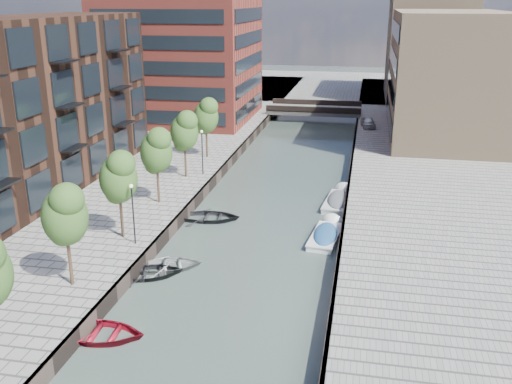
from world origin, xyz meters
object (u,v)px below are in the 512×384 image
(tree_2, at_px, (64,213))
(sloop_1, at_px, (149,276))
(motorboat_4, at_px, (339,200))
(tree_3, at_px, (118,176))
(bridge, at_px, (315,110))
(sloop_2, at_px, (100,338))
(tree_6, at_px, (206,115))
(car, at_px, (368,122))
(motorboat_3, at_px, (327,235))
(sloop_4, at_px, (210,220))
(sloop_3, at_px, (169,268))
(tree_5, at_px, (184,130))
(tree_4, at_px, (156,149))

(tree_2, xyz_separation_m, sloop_1, (3.10, 3.59, -5.31))
(sloop_1, height_order, motorboat_4, motorboat_4)
(tree_3, distance_m, sloop_1, 7.03)
(bridge, distance_m, tree_2, 54.81)
(sloop_1, bearing_deg, tree_2, 117.44)
(tree_2, bearing_deg, sloop_2, -46.44)
(tree_3, xyz_separation_m, tree_6, (0.00, 21.00, 0.00))
(tree_3, height_order, car, tree_3)
(sloop_1, height_order, motorboat_3, motorboat_3)
(sloop_1, relative_size, sloop_4, 0.91)
(sloop_1, relative_size, sloop_2, 0.91)
(motorboat_4, bearing_deg, sloop_3, -124.53)
(tree_5, distance_m, sloop_2, 25.08)
(tree_2, relative_size, tree_3, 1.00)
(bridge, bearing_deg, motorboat_3, -83.28)
(car, bearing_deg, motorboat_3, -104.49)
(tree_2, relative_size, tree_6, 1.00)
(sloop_4, xyz_separation_m, car, (11.72, 32.04, 1.64))
(sloop_2, distance_m, motorboat_3, 18.30)
(motorboat_4, distance_m, car, 26.29)
(tree_2, height_order, tree_5, same)
(sloop_3, relative_size, motorboat_3, 0.78)
(sloop_1, height_order, sloop_2, sloop_2)
(sloop_1, relative_size, car, 1.14)
(sloop_3, distance_m, motorboat_4, 17.59)
(bridge, xyz_separation_m, tree_3, (-8.50, -47.00, 3.92))
(tree_2, height_order, tree_6, same)
(sloop_2, bearing_deg, tree_6, 1.59)
(tree_3, relative_size, sloop_3, 1.40)
(tree_3, bearing_deg, tree_5, 90.00)
(sloop_3, bearing_deg, sloop_2, 151.27)
(tree_5, xyz_separation_m, motorboat_4, (13.96, -1.68, -5.08))
(tree_2, xyz_separation_m, tree_4, (0.00, 14.00, 0.00))
(tree_3, relative_size, sloop_1, 1.38)
(bridge, bearing_deg, sloop_4, -95.95)
(tree_2, distance_m, sloop_1, 7.12)
(sloop_2, bearing_deg, car, -18.90)
(tree_4, bearing_deg, tree_5, 90.00)
(sloop_1, distance_m, car, 43.87)
(sloop_2, xyz_separation_m, motorboat_4, (10.81, 22.63, 0.23))
(tree_4, height_order, sloop_1, tree_4)
(tree_6, relative_size, car, 1.57)
(tree_3, xyz_separation_m, tree_4, (0.00, 7.00, 0.00))
(bridge, distance_m, sloop_1, 50.71)
(sloop_3, xyz_separation_m, motorboat_3, (9.48, 6.96, 0.21))
(bridge, bearing_deg, sloop_2, -95.34)
(tree_6, bearing_deg, car, 47.56)
(car, bearing_deg, tree_2, -119.57)
(bridge, bearing_deg, tree_2, -98.95)
(tree_3, bearing_deg, sloop_3, -28.45)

